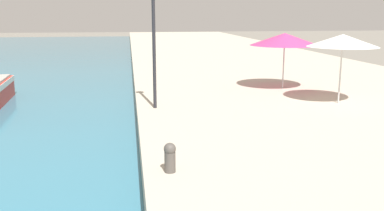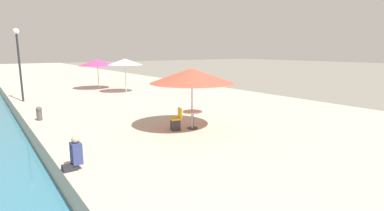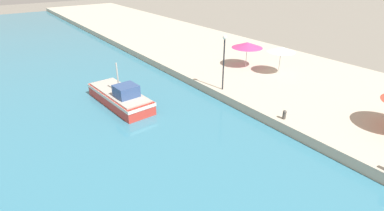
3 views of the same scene
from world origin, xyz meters
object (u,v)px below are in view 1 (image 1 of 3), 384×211
object	(u,v)px
cafe_umbrella_striped	(285,39)
lamppost	(154,21)
mooring_bollard	(170,157)
cafe_umbrella_white	(343,41)

from	to	relation	value
cafe_umbrella_striped	lamppost	distance (m)	6.89
mooring_bollard	cafe_umbrella_striped	bearing A→B (deg)	57.94
lamppost	mooring_bollard	bearing A→B (deg)	-90.68
cafe_umbrella_white	mooring_bollard	distance (m)	9.69
cafe_umbrella_striped	mooring_bollard	bearing A→B (deg)	-122.06
cafe_umbrella_striped	mooring_bollard	world-z (taller)	cafe_umbrella_striped
lamppost	cafe_umbrella_white	bearing A→B (deg)	-0.97
cafe_umbrella_white	cafe_umbrella_striped	bearing A→B (deg)	106.22
cafe_umbrella_white	mooring_bollard	xyz separation A→B (m)	(-7.07, -6.32, -2.01)
mooring_bollard	cafe_umbrella_white	bearing A→B (deg)	41.81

